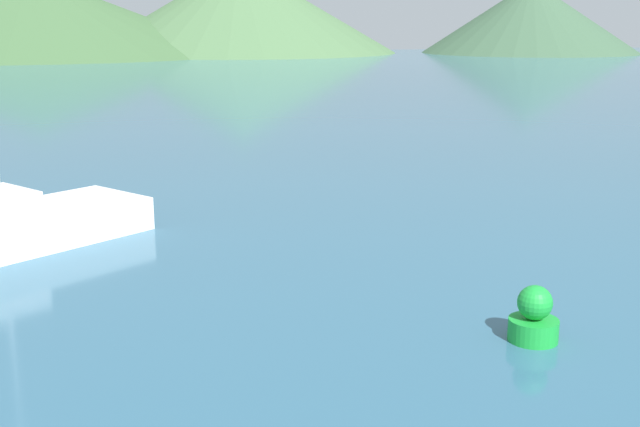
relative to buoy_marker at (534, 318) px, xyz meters
name	(u,v)px	position (x,y,z in m)	size (l,w,h in m)	color
buoy_marker	(534,318)	(0.00, 0.00, 0.00)	(0.71, 0.71, 0.82)	green
hill_central	(33,14)	(-18.66, 103.02, 4.81)	(54.39, 54.39, 10.29)	#3D6038
hill_east	(241,7)	(8.49, 103.14, 5.72)	(42.61, 42.61, 12.11)	#476B42
hill_far_east	(531,17)	(46.68, 93.17, 4.40)	(29.09, 29.09, 9.47)	#38563D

